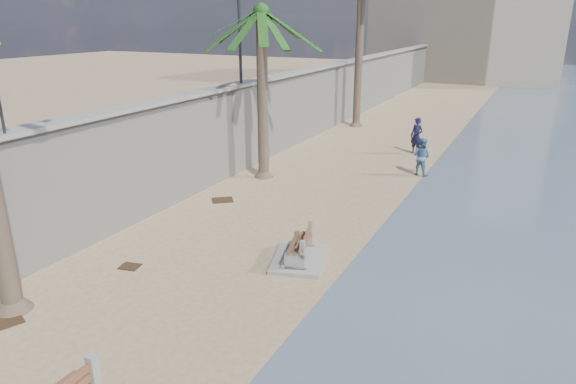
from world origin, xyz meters
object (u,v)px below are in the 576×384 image
(bench_far, at_px, (299,248))
(palm_mid, at_px, (261,13))
(person_a, at_px, (417,133))
(person_b, at_px, (422,154))

(bench_far, xyz_separation_m, palm_mid, (-4.51, 6.19, 5.92))
(person_a, distance_m, person_b, 3.48)
(palm_mid, bearing_deg, person_b, 28.84)
(bench_far, relative_size, person_b, 1.29)
(person_a, bearing_deg, palm_mid, -102.33)
(bench_far, height_order, person_a, person_a)
(bench_far, bearing_deg, palm_mid, 126.05)
(person_a, bearing_deg, bench_far, -67.10)
(person_a, xyz_separation_m, person_b, (0.98, -3.33, -0.13))
(person_a, height_order, person_b, person_a)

